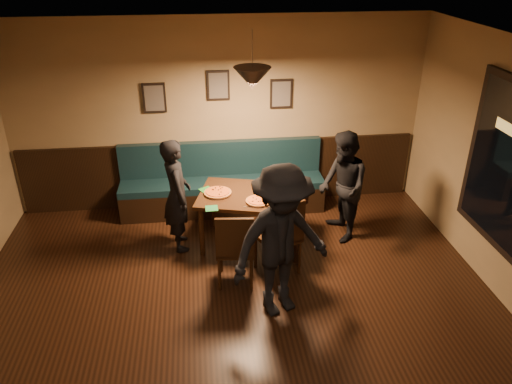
% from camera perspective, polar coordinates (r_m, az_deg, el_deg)
% --- Properties ---
extents(floor, '(7.00, 7.00, 0.00)m').
position_cam_1_polar(floor, '(5.02, -1.35, -19.83)').
color(floor, black).
rests_on(floor, ground).
extents(ceiling, '(7.00, 7.00, 0.00)m').
position_cam_1_polar(ceiling, '(3.55, -1.85, 12.93)').
color(ceiling, silver).
rests_on(ceiling, ground).
extents(wall_back, '(6.00, 0.00, 6.00)m').
position_cam_1_polar(wall_back, '(7.30, -4.26, 8.78)').
color(wall_back, '#8C704F').
rests_on(wall_back, ground).
extents(wainscot, '(5.88, 0.06, 1.00)m').
position_cam_1_polar(wainscot, '(7.60, -4.02, 2.25)').
color(wainscot, black).
rests_on(wainscot, ground).
extents(booth_bench, '(3.00, 0.60, 1.00)m').
position_cam_1_polar(booth_bench, '(7.35, -3.89, 1.38)').
color(booth_bench, '#0F232D').
rests_on(booth_bench, ground).
extents(picture_left, '(0.32, 0.04, 0.42)m').
position_cam_1_polar(picture_left, '(7.20, -11.62, 10.56)').
color(picture_left, black).
rests_on(picture_left, wall_back).
extents(picture_center, '(0.32, 0.04, 0.42)m').
position_cam_1_polar(picture_center, '(7.14, -4.37, 12.14)').
color(picture_center, black).
rests_on(picture_center, wall_back).
extents(picture_right, '(0.32, 0.04, 0.42)m').
position_cam_1_polar(picture_right, '(7.28, 2.90, 11.24)').
color(picture_right, black).
rests_on(picture_right, wall_back).
extents(pendant_lamp, '(0.44, 0.44, 0.25)m').
position_cam_1_polar(pendant_lamp, '(5.86, -0.43, 12.99)').
color(pendant_lamp, black).
rests_on(pendant_lamp, ceiling).
extents(dining_table, '(1.56, 1.21, 0.74)m').
position_cam_1_polar(dining_table, '(6.57, -0.37, -3.16)').
color(dining_table, black).
rests_on(dining_table, floor).
extents(chair_near_left, '(0.47, 0.47, 0.97)m').
position_cam_1_polar(chair_near_left, '(5.81, -2.40, -6.26)').
color(chair_near_left, black).
rests_on(chair_near_left, floor).
extents(chair_near_right, '(0.60, 0.60, 1.02)m').
position_cam_1_polar(chair_near_right, '(5.97, 2.51, -4.96)').
color(chair_near_right, black).
rests_on(chair_near_right, floor).
extents(diner_left, '(0.45, 0.61, 1.51)m').
position_cam_1_polar(diner_left, '(6.41, -9.08, -0.36)').
color(diner_left, black).
rests_on(diner_left, floor).
extents(diner_right, '(0.62, 0.77, 1.51)m').
position_cam_1_polar(diner_right, '(6.65, 9.95, 0.56)').
color(diner_right, black).
rests_on(diner_right, floor).
extents(diner_front, '(1.28, 1.00, 1.74)m').
position_cam_1_polar(diner_front, '(5.17, 2.90, -5.79)').
color(diner_front, black).
rests_on(diner_front, floor).
extents(pizza_a, '(0.46, 0.46, 0.04)m').
position_cam_1_polar(pizza_a, '(6.42, -4.42, -0.07)').
color(pizza_a, orange).
rests_on(pizza_a, dining_table).
extents(pizza_b, '(0.42, 0.42, 0.04)m').
position_cam_1_polar(pizza_b, '(6.20, 0.28, -1.02)').
color(pizza_b, orange).
rests_on(pizza_b, dining_table).
extents(pizza_c, '(0.43, 0.43, 0.04)m').
position_cam_1_polar(pizza_c, '(6.61, 3.61, 0.81)').
color(pizza_c, orange).
rests_on(pizza_c, dining_table).
extents(soda_glass, '(0.10, 0.10, 0.16)m').
position_cam_1_polar(soda_glass, '(6.19, 5.72, -0.54)').
color(soda_glass, black).
rests_on(soda_glass, dining_table).
extents(tabasco_bottle, '(0.03, 0.03, 0.11)m').
position_cam_1_polar(tabasco_bottle, '(6.41, 4.53, 0.25)').
color(tabasco_bottle, '#A20507').
rests_on(tabasco_bottle, dining_table).
extents(napkin_a, '(0.22, 0.22, 0.01)m').
position_cam_1_polar(napkin_a, '(6.54, -5.73, 0.26)').
color(napkin_a, '#1F7525').
rests_on(napkin_a, dining_table).
extents(napkin_b, '(0.16, 0.16, 0.01)m').
position_cam_1_polar(napkin_b, '(6.08, -5.13, -1.88)').
color(napkin_b, '#1D6E33').
rests_on(napkin_b, dining_table).
extents(cutlery_set, '(0.17, 0.08, 0.00)m').
position_cam_1_polar(cutlery_set, '(6.09, 0.09, -1.74)').
color(cutlery_set, silver).
rests_on(cutlery_set, dining_table).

